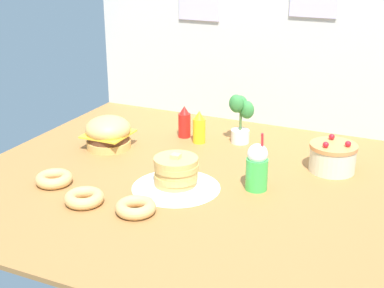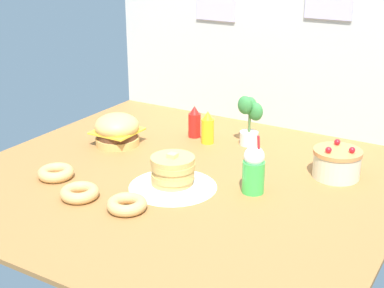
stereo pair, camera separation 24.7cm
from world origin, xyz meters
TOP-DOWN VIEW (x-y plane):
  - ground_plane at (0.00, 0.00)cm, footprint 191.67×180.19cm
  - back_wall at (-0.04, 89.55)cm, footprint 191.67×4.20cm
  - doily_mat at (2.76, -11.40)cm, footprint 38.93×38.93cm
  - burger at (-50.73, 17.82)cm, footprint 23.46×23.46cm
  - pancake_stack at (2.73, -11.24)cm, footprint 30.08×30.08cm
  - layer_cake at (61.05, 35.98)cm, footprint 22.08×22.08cm
  - ketchup_bottle at (-21.76, 48.87)cm, footprint 6.72×6.72cm
  - mustard_bottle at (-10.93, 44.28)cm, footprint 6.72×6.72cm
  - cream_soda_cup at (35.07, 2.12)cm, footprint 9.73×9.73cm
  - donut_pink_glaze at (-48.42, -30.48)cm, footprint 16.46×16.46cm
  - donut_chocolate at (-25.13, -40.62)cm, footprint 16.46×16.46cm
  - donut_vanilla at (-1.56, -39.03)cm, footprint 16.46×16.46cm
  - potted_plant at (8.96, 53.49)cm, footprint 12.77×10.62cm

SIDE VIEW (x-z plane):
  - ground_plane at x=0.00cm, z-range -2.00..0.00cm
  - doily_mat at x=2.76cm, z-range 0.00..0.40cm
  - donut_pink_glaze at x=-48.42cm, z-range 0.15..5.11cm
  - donut_chocolate at x=-25.13cm, z-range 0.15..5.11cm
  - donut_vanilla at x=-1.56cm, z-range 0.15..5.11cm
  - pancake_stack at x=2.73cm, z-range -1.16..14.33cm
  - layer_cake at x=61.05cm, z-range -1.26..14.84cm
  - burger at x=-50.73cm, z-range -0.42..16.50cm
  - ketchup_bottle at x=-21.76cm, z-range -0.66..17.04cm
  - mustard_bottle at x=-10.93cm, z-range -0.66..17.04cm
  - cream_soda_cup at x=35.07cm, z-range -2.88..23.66cm
  - potted_plant at x=8.96cm, z-range 0.92..27.91cm
  - back_wall at x=-0.04cm, z-range 0.39..105.50cm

